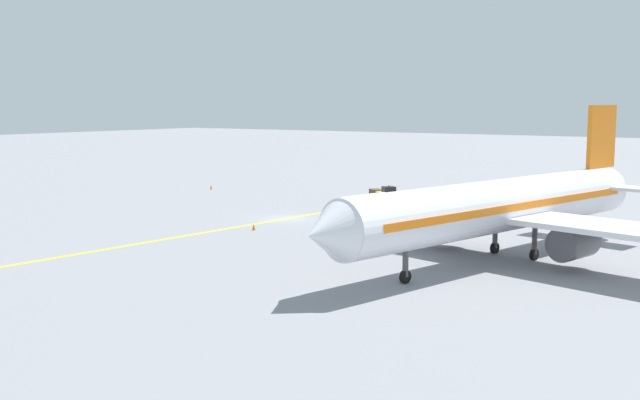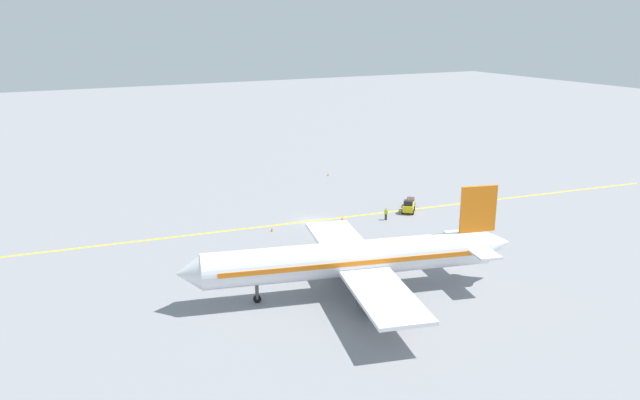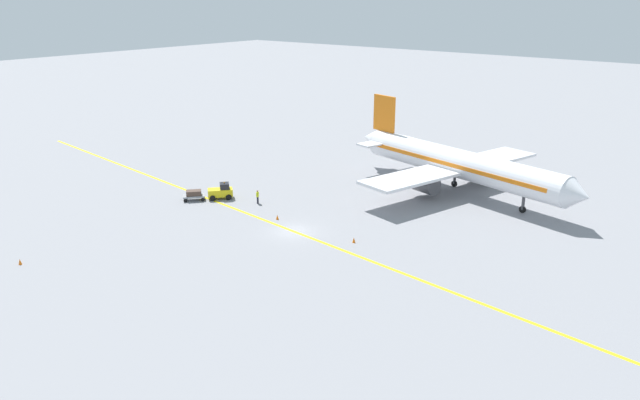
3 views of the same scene
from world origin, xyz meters
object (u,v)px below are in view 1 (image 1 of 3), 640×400
object	(u,v)px
baggage_cart_trailing	(376,194)
traffic_cone_near_nose	(211,187)
ground_crew_worker	(377,201)
traffic_cone_mid_apron	(254,227)
airplane_at_gate	(503,207)
traffic_cone_by_wingtip	(324,212)
baggage_tug_white	(387,196)

from	to	relation	value
baggage_cart_trailing	traffic_cone_near_nose	size ratio (longest dim) A/B	5.26
ground_crew_worker	baggage_cart_trailing	bearing A→B (deg)	-60.34
ground_crew_worker	traffic_cone_mid_apron	bearing A→B (deg)	80.24
ground_crew_worker	traffic_cone_near_nose	bearing A→B (deg)	-10.48
ground_crew_worker	traffic_cone_mid_apron	world-z (taller)	ground_crew_worker
airplane_at_gate	traffic_cone_by_wingtip	bearing A→B (deg)	-26.47
ground_crew_worker	traffic_cone_near_nose	distance (m)	27.19
traffic_cone_by_wingtip	ground_crew_worker	bearing A→B (deg)	-115.19
traffic_cone_mid_apron	traffic_cone_near_nose	bearing A→B (deg)	-41.59
baggage_cart_trailing	traffic_cone_mid_apron	bearing A→B (deg)	92.88
traffic_cone_by_wingtip	traffic_cone_near_nose	bearing A→B (deg)	-23.66
airplane_at_gate	baggage_tug_white	xyz separation A→B (m)	(20.56, -21.30, -2.81)
baggage_cart_trailing	traffic_cone_by_wingtip	world-z (taller)	baggage_cart_trailing
baggage_tug_white	traffic_cone_by_wingtip	size ratio (longest dim) A/B	5.93
baggage_tug_white	traffic_cone_mid_apron	bearing A→B (deg)	86.32
airplane_at_gate	baggage_cart_trailing	size ratio (longest dim) A/B	12.16
traffic_cone_near_nose	traffic_cone_by_wingtip	xyz separation A→B (m)	(-24.09, 10.55, 0.00)
traffic_cone_near_nose	airplane_at_gate	bearing A→B (deg)	154.99
airplane_at_gate	traffic_cone_mid_apron	bearing A→B (deg)	-0.39
ground_crew_worker	baggage_tug_white	bearing A→B (deg)	-73.47
baggage_tug_white	traffic_cone_near_nose	world-z (taller)	baggage_tug_white
airplane_at_gate	traffic_cone_mid_apron	size ratio (longest dim) A/B	63.93
traffic_cone_near_nose	ground_crew_worker	bearing A→B (deg)	169.52
airplane_at_gate	ground_crew_worker	size ratio (longest dim) A/B	20.93
traffic_cone_mid_apron	traffic_cone_by_wingtip	distance (m)	10.68
baggage_cart_trailing	traffic_cone_near_nose	distance (m)	22.85
baggage_cart_trailing	ground_crew_worker	xyz separation A→B (m)	(-3.97, 6.98, 0.15)
baggage_cart_trailing	traffic_cone_near_nose	xyz separation A→B (m)	(22.75, 2.03, -0.49)
airplane_at_gate	baggage_tug_white	bearing A→B (deg)	-46.01
baggage_tug_white	ground_crew_worker	xyz separation A→B (m)	(-1.44, 4.86, 0.01)
airplane_at_gate	traffic_cone_near_nose	size ratio (longest dim) A/B	63.93
traffic_cone_near_nose	traffic_cone_mid_apron	xyz separation A→B (m)	(-23.92, 21.23, 0.00)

